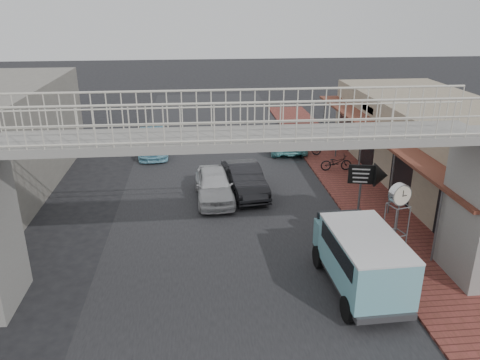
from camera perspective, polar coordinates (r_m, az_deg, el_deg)
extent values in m
plane|color=black|center=(19.10, -0.87, -6.44)|extent=(120.00, 120.00, 0.00)
cube|color=black|center=(19.10, -0.87, -6.43)|extent=(10.00, 60.00, 0.01)
cube|color=brown|center=(23.11, 14.77, -1.97)|extent=(3.00, 40.00, 0.10)
cube|color=gray|center=(25.21, 24.09, 3.50)|extent=(6.00, 18.00, 4.00)
cube|color=brown|center=(23.52, 17.36, 5.52)|extent=(1.80, 18.00, 0.12)
cube|color=silver|center=(26.71, 15.34, 8.40)|extent=(0.08, 2.60, 0.90)
cube|color=#B21914|center=(20.95, 21.41, 4.31)|extent=(0.08, 2.20, 0.80)
cube|color=gray|center=(16.92, 26.99, -3.31)|extent=(1.20, 2.40, 5.00)
cube|color=gray|center=(13.47, 0.44, 5.12)|extent=(14.00, 2.00, 0.24)
cube|color=beige|center=(14.23, 0.04, 8.76)|extent=(14.00, 0.08, 1.10)
cube|color=beige|center=(12.39, 0.91, 6.90)|extent=(14.00, 0.08, 1.10)
imported|color=silver|center=(21.96, -3.18, -0.63)|extent=(1.85, 4.26, 1.43)
imported|color=black|center=(22.66, 0.56, 0.11)|extent=(2.08, 4.51, 1.43)
imported|color=#7FDBDD|center=(29.67, 5.46, 5.00)|extent=(2.20, 4.71, 1.31)
imported|color=#7EC3DA|center=(29.04, -10.60, 4.31)|extent=(2.10, 4.42, 1.25)
cylinder|color=black|center=(16.88, 9.59, -9.22)|extent=(0.29, 0.79, 0.78)
cylinder|color=black|center=(17.44, 15.12, -8.65)|extent=(0.29, 0.79, 0.78)
cylinder|color=black|center=(14.52, 13.07, -15.08)|extent=(0.29, 0.79, 0.78)
cylinder|color=black|center=(15.16, 19.43, -14.11)|extent=(0.29, 0.79, 0.78)
cube|color=#72B9C6|center=(15.22, 14.96, -9.29)|extent=(2.01, 3.62, 1.50)
cube|color=#72B9C6|center=(17.01, 12.33, -6.63)|extent=(1.84, 1.06, 1.00)
cube|color=black|center=(15.02, 15.11, -7.94)|extent=(2.03, 2.96, 0.56)
cube|color=silver|center=(14.85, 15.24, -6.69)|extent=(2.03, 3.62, 0.07)
imported|color=black|center=(26.06, 11.64, 2.11)|extent=(1.71, 0.62, 0.89)
imported|color=black|center=(28.52, 8.39, 3.98)|extent=(1.53, 1.01, 0.90)
cylinder|color=#59595B|center=(17.02, 16.98, -6.29)|extent=(0.04, 0.04, 2.33)
cylinder|color=#59595B|center=(17.34, 18.45, -5.94)|extent=(0.04, 0.04, 2.33)
cylinder|color=#59595B|center=(16.64, 18.13, -7.08)|extent=(0.04, 0.04, 2.33)
cylinder|color=#59595B|center=(16.97, 19.61, -6.70)|extent=(0.04, 0.04, 2.33)
cylinder|color=silver|center=(16.36, 18.91, -1.66)|extent=(0.80, 0.45, 0.75)
cylinder|color=beige|center=(16.26, 19.21, -1.83)|extent=(0.65, 0.20, 0.67)
cylinder|color=beige|center=(16.46, 18.61, -1.49)|extent=(0.65, 0.20, 0.67)
cylinder|color=#59595B|center=(19.67, 14.37, -1.84)|extent=(0.09, 0.09, 2.57)
cube|color=black|center=(19.31, 14.62, 0.67)|extent=(1.05, 0.28, 0.80)
cone|color=black|center=(19.44, 16.81, 0.57)|extent=(0.73, 1.06, 0.97)
cube|color=white|center=(19.29, 14.49, 0.52)|extent=(0.69, 0.16, 0.53)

